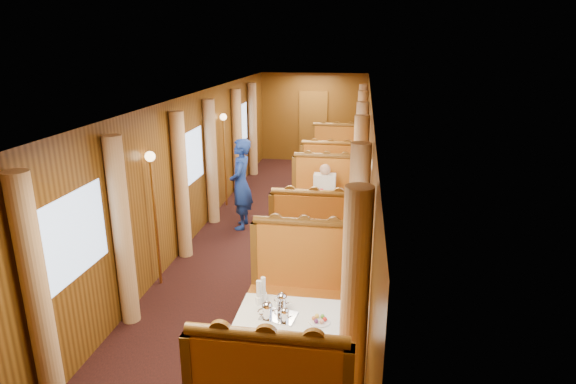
% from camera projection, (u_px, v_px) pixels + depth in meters
% --- Properties ---
extents(floor, '(3.00, 12.00, 0.01)m').
position_uv_depth(floor, '(277.00, 241.00, 8.42)').
color(floor, black).
rests_on(floor, ground).
extents(ceiling, '(3.00, 12.00, 0.01)m').
position_uv_depth(ceiling, '(276.00, 97.00, 7.66)').
color(ceiling, silver).
rests_on(ceiling, wall_left).
extents(wall_far, '(3.00, 0.01, 2.50)m').
position_uv_depth(wall_far, '(313.00, 118.00, 13.70)').
color(wall_far, brown).
rests_on(wall_far, floor).
extents(wall_left, '(0.01, 12.00, 2.50)m').
position_uv_depth(wall_left, '(191.00, 169.00, 8.26)').
color(wall_left, brown).
rests_on(wall_left, floor).
extents(wall_right, '(0.01, 12.00, 2.50)m').
position_uv_depth(wall_right, '(367.00, 176.00, 7.82)').
color(wall_right, brown).
rests_on(wall_right, floor).
extents(doorway_far, '(0.80, 0.04, 2.00)m').
position_uv_depth(doorway_far, '(313.00, 127.00, 13.74)').
color(doorway_far, brown).
rests_on(doorway_far, floor).
extents(table_near, '(1.05, 0.72, 0.75)m').
position_uv_depth(table_near, '(290.00, 347.00, 4.90)').
color(table_near, white).
rests_on(table_near, floor).
extents(banquette_near_aft, '(1.30, 0.55, 1.34)m').
position_uv_depth(banquette_near_aft, '(302.00, 293.00, 5.84)').
color(banquette_near_aft, '#AE4313').
rests_on(banquette_near_aft, floor).
extents(table_mid, '(1.05, 0.72, 0.75)m').
position_uv_depth(table_mid, '(320.00, 224.00, 8.20)').
color(table_mid, white).
rests_on(table_mid, floor).
extents(banquette_mid_fwd, '(1.30, 0.55, 1.34)m').
position_uv_depth(banquette_mid_fwd, '(314.00, 245.00, 7.22)').
color(banquette_mid_fwd, '#AE4313').
rests_on(banquette_mid_fwd, floor).
extents(banquette_mid_aft, '(1.30, 0.55, 1.34)m').
position_uv_depth(banquette_mid_aft, '(325.00, 202.00, 9.14)').
color(banquette_mid_aft, '#AE4313').
rests_on(banquette_mid_aft, floor).
extents(table_far, '(1.05, 0.72, 0.75)m').
position_uv_depth(table_far, '(333.00, 171.00, 11.49)').
color(table_far, white).
rests_on(table_far, floor).
extents(banquette_far_fwd, '(1.30, 0.55, 1.34)m').
position_uv_depth(banquette_far_fwd, '(330.00, 181.00, 10.52)').
color(banquette_far_fwd, '#AE4313').
rests_on(banquette_far_fwd, floor).
extents(banquette_far_aft, '(1.30, 0.55, 1.34)m').
position_uv_depth(banquette_far_aft, '(336.00, 159.00, 12.44)').
color(banquette_far_aft, '#AE4313').
rests_on(banquette_far_aft, floor).
extents(tea_tray, '(0.38, 0.31, 0.01)m').
position_uv_depth(tea_tray, '(279.00, 316.00, 4.75)').
color(tea_tray, silver).
rests_on(tea_tray, table_near).
extents(teapot_left, '(0.21, 0.19, 0.14)m').
position_uv_depth(teapot_left, '(267.00, 312.00, 4.69)').
color(teapot_left, silver).
rests_on(teapot_left, tea_tray).
extents(teapot_right, '(0.17, 0.15, 0.12)m').
position_uv_depth(teapot_right, '(285.00, 317.00, 4.64)').
color(teapot_right, silver).
rests_on(teapot_right, tea_tray).
extents(teapot_back, '(0.21, 0.18, 0.14)m').
position_uv_depth(teapot_back, '(282.00, 303.00, 4.86)').
color(teapot_back, silver).
rests_on(teapot_back, tea_tray).
extents(fruit_plate, '(0.21, 0.21, 0.05)m').
position_uv_depth(fruit_plate, '(319.00, 320.00, 4.65)').
color(fruit_plate, white).
rests_on(fruit_plate, table_near).
extents(cup_inboard, '(0.08, 0.08, 0.26)m').
position_uv_depth(cup_inboard, '(259.00, 295.00, 4.95)').
color(cup_inboard, white).
rests_on(cup_inboard, table_near).
extents(cup_outboard, '(0.08, 0.08, 0.26)m').
position_uv_depth(cup_outboard, '(263.00, 291.00, 5.02)').
color(cup_outboard, white).
rests_on(cup_outboard, table_near).
extents(rose_vase_mid, '(0.06, 0.06, 0.36)m').
position_uv_depth(rose_vase_mid, '(321.00, 193.00, 8.03)').
color(rose_vase_mid, silver).
rests_on(rose_vase_mid, table_mid).
extents(rose_vase_far, '(0.06, 0.06, 0.36)m').
position_uv_depth(rose_vase_far, '(333.00, 148.00, 11.35)').
color(rose_vase_far, silver).
rests_on(rose_vase_far, table_far).
extents(window_left_near, '(0.01, 1.20, 0.90)m').
position_uv_depth(window_left_near, '(73.00, 236.00, 4.90)').
color(window_left_near, '#94ADD0').
rests_on(window_left_near, wall_left).
extents(curtain_left_near_a, '(0.22, 0.22, 2.35)m').
position_uv_depth(curtain_left_near_a, '(38.00, 300.00, 4.23)').
color(curtain_left_near_a, tan).
rests_on(curtain_left_near_a, floor).
extents(curtain_left_near_b, '(0.22, 0.22, 2.35)m').
position_uv_depth(curtain_left_near_b, '(122.00, 233.00, 5.70)').
color(curtain_left_near_b, tan).
rests_on(curtain_left_near_b, floor).
extents(window_right_near, '(0.01, 1.20, 0.90)m').
position_uv_depth(window_right_near, '(368.00, 255.00, 4.47)').
color(window_right_near, '#94ADD0').
rests_on(window_right_near, wall_right).
extents(curtain_right_near_a, '(0.22, 0.22, 2.35)m').
position_uv_depth(curtain_right_near_a, '(353.00, 327.00, 3.83)').
color(curtain_right_near_a, tan).
rests_on(curtain_right_near_a, floor).
extents(curtain_right_near_b, '(0.22, 0.22, 2.35)m').
position_uv_depth(curtain_right_near_b, '(357.00, 248.00, 5.30)').
color(curtain_right_near_b, tan).
rests_on(curtain_right_near_b, floor).
extents(window_left_mid, '(0.01, 1.20, 0.90)m').
position_uv_depth(window_left_mid, '(191.00, 158.00, 8.20)').
color(window_left_mid, '#94ADD0').
rests_on(window_left_mid, wall_left).
extents(curtain_left_mid_a, '(0.22, 0.22, 2.35)m').
position_uv_depth(curtain_left_mid_a, '(181.00, 186.00, 7.53)').
color(curtain_left_mid_a, tan).
rests_on(curtain_left_mid_a, floor).
extents(curtain_left_mid_b, '(0.22, 0.22, 2.35)m').
position_uv_depth(curtain_left_mid_b, '(211.00, 162.00, 9.00)').
color(curtain_left_mid_b, tan).
rests_on(curtain_left_mid_b, floor).
extents(window_right_mid, '(0.01, 1.20, 0.90)m').
position_uv_depth(window_right_mid, '(367.00, 164.00, 7.77)').
color(window_right_mid, '#94ADD0').
rests_on(window_right_mid, wall_right).
extents(curtain_right_mid_a, '(0.22, 0.22, 2.35)m').
position_uv_depth(curtain_right_mid_a, '(359.00, 194.00, 7.13)').
color(curtain_right_mid_a, tan).
rests_on(curtain_right_mid_a, floor).
extents(curtain_right_mid_b, '(0.22, 0.22, 2.35)m').
position_uv_depth(curtain_right_mid_b, '(360.00, 168.00, 8.60)').
color(curtain_right_mid_b, tan).
rests_on(curtain_right_mid_b, floor).
extents(window_left_far, '(0.01, 1.20, 0.90)m').
position_uv_depth(window_left_far, '(241.00, 124.00, 11.49)').
color(window_left_far, '#94ADD0').
rests_on(window_left_far, wall_left).
extents(curtain_left_far_a, '(0.22, 0.22, 2.35)m').
position_uv_depth(curtain_left_far_a, '(237.00, 142.00, 10.83)').
color(curtain_left_far_a, tan).
rests_on(curtain_left_far_a, floor).
extents(curtain_left_far_b, '(0.22, 0.22, 2.35)m').
position_uv_depth(curtain_left_far_b, '(253.00, 130.00, 12.30)').
color(curtain_left_far_b, tan).
rests_on(curtain_left_far_b, floor).
extents(window_right_far, '(0.01, 1.20, 0.90)m').
position_uv_depth(window_right_far, '(366.00, 127.00, 11.06)').
color(window_right_far, '#94ADD0').
rests_on(window_right_far, wall_right).
extents(curtain_right_far_a, '(0.22, 0.22, 2.35)m').
position_uv_depth(curtain_right_far_a, '(361.00, 146.00, 10.43)').
color(curtain_right_far_a, tan).
rests_on(curtain_right_far_a, floor).
extents(curtain_right_far_b, '(0.22, 0.22, 2.35)m').
position_uv_depth(curtain_right_far_b, '(362.00, 133.00, 11.90)').
color(curtain_right_far_b, tan).
rests_on(curtain_right_far_b, floor).
extents(sconce_left_fore, '(0.14, 0.14, 1.95)m').
position_uv_depth(sconce_left_fore, '(153.00, 192.00, 6.55)').
color(sconce_left_fore, '#BF8C3F').
rests_on(sconce_left_fore, floor).
extents(sconce_right_fore, '(0.14, 0.14, 1.95)m').
position_uv_depth(sconce_right_fore, '(360.00, 202.00, 6.15)').
color(sconce_right_fore, '#BF8C3F').
rests_on(sconce_right_fore, floor).
extents(sconce_left_aft, '(0.14, 0.14, 1.95)m').
position_uv_depth(sconce_left_aft, '(224.00, 141.00, 9.85)').
color(sconce_left_aft, '#BF8C3F').
rests_on(sconce_left_aft, floor).
extents(sconce_right_aft, '(0.14, 0.14, 1.95)m').
position_uv_depth(sconce_right_aft, '(362.00, 145.00, 9.45)').
color(sconce_right_aft, '#BF8C3F').
rests_on(sconce_right_aft, floor).
extents(steward, '(0.45, 0.65, 1.69)m').
position_uv_depth(steward, '(241.00, 184.00, 8.81)').
color(steward, navy).
rests_on(steward, floor).
extents(passenger, '(0.40, 0.44, 0.76)m').
position_uv_depth(passenger, '(324.00, 189.00, 8.84)').
color(passenger, beige).
rests_on(passenger, banquette_mid_aft).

